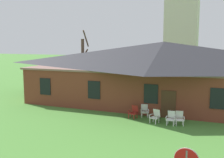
% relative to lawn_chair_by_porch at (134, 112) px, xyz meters
% --- Properties ---
extents(brick_building, '(24.95, 10.40, 5.74)m').
position_rel_lawn_chair_by_porch_xyz_m(brick_building, '(1.07, 5.96, 2.43)').
color(brick_building, brown).
rests_on(brick_building, ground).
extents(dome_tower, '(5.18, 5.18, 19.24)m').
position_rel_lawn_chair_by_porch_xyz_m(dome_tower, '(0.49, 24.18, 8.30)').
color(dome_tower, beige).
rests_on(dome_tower, ground).
extents(lawn_chair_by_porch, '(0.74, 0.78, 0.96)m').
position_rel_lawn_chair_by_porch_xyz_m(lawn_chair_by_porch, '(0.00, 0.00, 0.00)').
color(lawn_chair_by_porch, maroon).
rests_on(lawn_chair_by_porch, ground).
extents(lawn_chair_near_door, '(0.76, 0.81, 0.96)m').
position_rel_lawn_chair_by_porch_xyz_m(lawn_chair_near_door, '(0.66, 0.66, 0.00)').
color(lawn_chair_near_door, silver).
rests_on(lawn_chair_near_door, ground).
extents(lawn_chair_left_end, '(0.76, 0.81, 0.96)m').
position_rel_lawn_chair_by_porch_xyz_m(lawn_chair_left_end, '(1.77, -0.60, 0.00)').
color(lawn_chair_left_end, silver).
rests_on(lawn_chair_left_end, ground).
extents(lawn_chair_middle, '(0.65, 0.68, 0.96)m').
position_rel_lawn_chair_by_porch_xyz_m(lawn_chair_middle, '(2.88, -0.64, 0.00)').
color(lawn_chair_middle, white).
rests_on(lawn_chair_middle, ground).
extents(lawn_chair_right_end, '(0.72, 0.77, 0.96)m').
position_rel_lawn_chair_by_porch_xyz_m(lawn_chair_right_end, '(3.43, -0.47, 0.00)').
color(lawn_chair_right_end, silver).
rests_on(lawn_chair_right_end, ground).
extents(bare_tree_beside_building, '(1.31, 1.31, 7.04)m').
position_rel_lawn_chair_by_porch_xyz_m(bare_tree_beside_building, '(-8.63, 8.56, 2.78)').
color(bare_tree_beside_building, brown).
rests_on(bare_tree_beside_building, ground).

